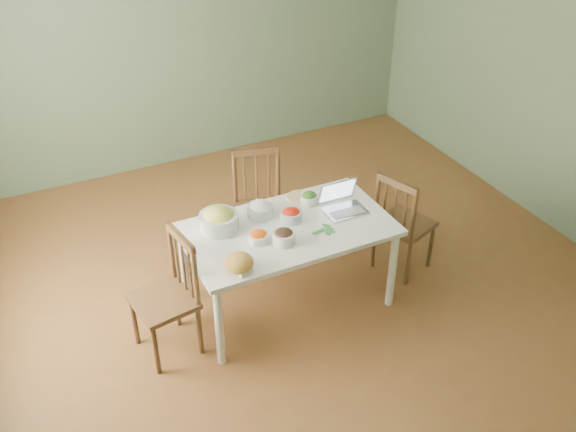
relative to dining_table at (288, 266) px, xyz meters
name	(u,v)px	position (x,y,z in m)	size (l,w,h in m)	color
floor	(299,286)	(0.17, 0.13, -0.36)	(5.00, 5.00, 0.00)	brown
wall_back	(187,36)	(0.17, 2.63, 0.99)	(5.00, 0.00, 2.70)	#586D54
wall_front	(575,383)	(0.17, -2.37, 0.99)	(5.00, 0.00, 2.70)	#586D54
wall_right	(564,79)	(2.67, 0.13, 0.99)	(0.00, 5.00, 2.70)	#586D54
dining_table	(288,266)	(0.00, 0.00, 0.00)	(1.53, 0.86, 0.72)	white
chair_far	(261,210)	(0.06, 0.63, 0.12)	(0.43, 0.41, 0.97)	#4F3618
chair_left	(163,298)	(-1.00, -0.07, 0.11)	(0.42, 0.40, 0.94)	#4F3618
chair_right	(405,221)	(1.06, -0.01, 0.10)	(0.41, 0.39, 0.92)	#4F3618
bread_boule	(239,263)	(-0.51, -0.31, 0.42)	(0.19, 0.19, 0.13)	gold
butter_stick	(246,273)	(-0.49, -0.37, 0.37)	(0.10, 0.03, 0.03)	beige
bowl_squash	(219,219)	(-0.46, 0.21, 0.44)	(0.29, 0.29, 0.17)	#CAC955
bowl_carrot	(258,237)	(-0.27, -0.07, 0.40)	(0.15, 0.15, 0.08)	#D5400B
bowl_onion	(260,209)	(-0.12, 0.24, 0.41)	(0.20, 0.20, 0.11)	white
bowl_mushroom	(284,236)	(-0.11, -0.16, 0.41)	(0.16, 0.16, 0.11)	black
bowl_redpep	(291,215)	(0.06, 0.07, 0.41)	(0.17, 0.17, 0.10)	#AE2100
bowl_broccoli	(309,198)	(0.30, 0.23, 0.40)	(0.14, 0.14, 0.09)	#2D6126
flatbread	(300,197)	(0.26, 0.32, 0.37)	(0.20, 0.20, 0.02)	tan
basil_bunch	(322,230)	(0.20, -0.15, 0.37)	(0.19, 0.19, 0.02)	#29742D
laptop	(346,200)	(0.48, -0.01, 0.46)	(0.31, 0.27, 0.21)	#BCBCC0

